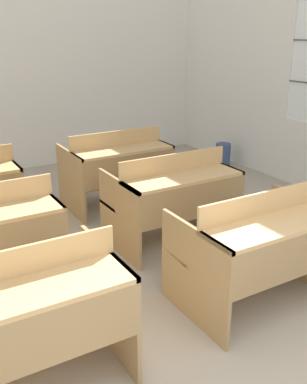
# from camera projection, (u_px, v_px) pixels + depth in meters

# --- Properties ---
(wall_back) EXTENTS (6.17, 0.06, 3.17)m
(wall_back) POSITION_uv_depth(u_px,v_px,m) (5.00, 59.00, 6.16)
(wall_back) COLOR silver
(wall_back) RESTS_ON ground_plane
(bench_front_left) EXTENTS (1.13, 0.79, 0.89)m
(bench_front_left) POSITION_uv_depth(u_px,v_px,m) (22.00, 316.00, 2.50)
(bench_front_left) COLOR #987A50
(bench_front_left) RESTS_ON ground_plane
(bench_front_right) EXTENTS (1.13, 0.79, 0.89)m
(bench_front_right) POSITION_uv_depth(u_px,v_px,m) (258.00, 245.00, 3.31)
(bench_front_right) COLOR #997B51
(bench_front_right) RESTS_ON ground_plane
(bench_second_right) EXTENTS (1.13, 0.79, 0.89)m
(bench_second_right) POSITION_uv_depth(u_px,v_px,m) (173.00, 197.00, 4.27)
(bench_second_right) COLOR #97794F
(bench_second_right) RESTS_ON ground_plane
(bench_third_right) EXTENTS (1.13, 0.79, 0.89)m
(bench_third_right) POSITION_uv_depth(u_px,v_px,m) (117.00, 167.00, 5.18)
(bench_third_right) COLOR #97794F
(bench_third_right) RESTS_ON ground_plane
(wastepaper_bin) EXTENTS (0.22, 0.22, 0.35)m
(wastepaper_bin) POSITION_uv_depth(u_px,v_px,m) (223.00, 155.00, 6.80)
(wastepaper_bin) COLOR #33477A
(wastepaper_bin) RESTS_ON ground_plane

